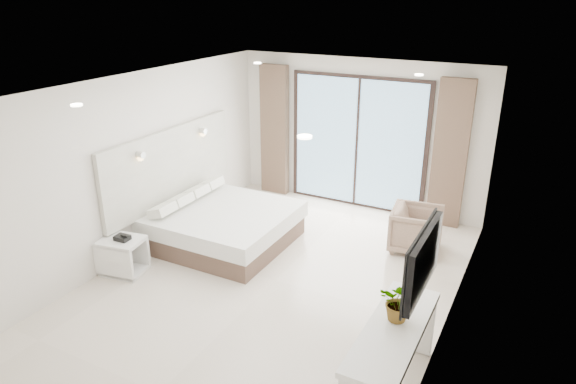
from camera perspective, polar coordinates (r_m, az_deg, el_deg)
name	(u,v)px	position (r m, az deg, el deg)	size (l,w,h in m)	color
ground	(275,280)	(7.26, -1.42, -9.80)	(6.20, 6.20, 0.00)	beige
room_shell	(289,155)	(7.32, 0.12, 4.13)	(4.62, 6.22, 2.72)	silver
bed	(223,225)	(8.21, -7.23, -3.69)	(2.02, 1.92, 0.70)	brown
nightstand	(123,256)	(7.69, -17.84, -6.78)	(0.64, 0.57, 0.52)	white
phone	(122,238)	(7.53, -17.93, -4.87)	(0.20, 0.16, 0.07)	black
console_desk	(392,345)	(5.29, 11.52, -16.35)	(0.52, 1.66, 0.77)	white
plant	(400,306)	(5.19, 12.29, -12.30)	(0.37, 0.41, 0.32)	#33662D
armchair	(417,227)	(8.12, 14.09, -3.83)	(0.74, 0.69, 0.76)	#937060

